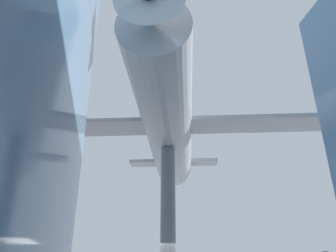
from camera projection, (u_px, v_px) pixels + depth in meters
name	position (u px, v px, depth m)	size (l,w,h in m)	color
support_pylon_central	(168.00, 224.00, 13.19)	(0.62, 0.62, 6.52)	slate
suspended_airplane	(168.00, 124.00, 14.77)	(16.79, 14.73, 3.01)	#93999E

